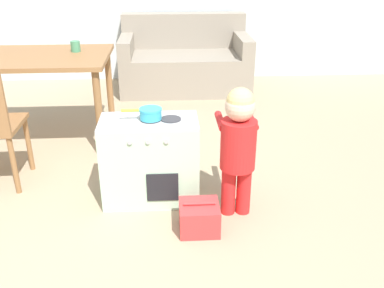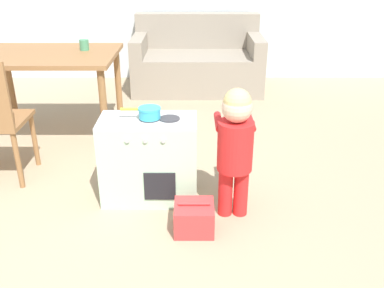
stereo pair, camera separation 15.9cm
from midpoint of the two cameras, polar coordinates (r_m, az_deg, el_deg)
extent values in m
plane|color=tan|center=(2.38, -13.54, -15.70)|extent=(16.00, 16.00, 0.00)
cube|color=#B2DBB7|center=(2.76, -3.82, -2.26)|extent=(0.61, 0.32, 0.54)
cube|color=#B7BABC|center=(2.65, -3.99, 3.11)|extent=(0.61, 0.32, 0.02)
cylinder|color=#38383D|center=(2.64, -3.67, 3.39)|extent=(0.13, 0.13, 0.01)
cylinder|color=#38383D|center=(2.64, -1.02, 3.39)|extent=(0.13, 0.13, 0.01)
cube|color=black|center=(2.66, -2.35, -5.69)|extent=(0.19, 0.01, 0.19)
cylinder|color=#B2B2B7|center=(2.53, -6.62, 0.44)|extent=(0.03, 0.01, 0.03)
cylinder|color=#B2B2B7|center=(2.52, -4.21, 0.44)|extent=(0.03, 0.01, 0.03)
cylinder|color=#B2B2B7|center=(2.51, -1.78, 0.43)|extent=(0.03, 0.01, 0.03)
cylinder|color=#38B2D6|center=(2.63, -3.69, 4.16)|extent=(0.13, 0.13, 0.07)
cylinder|color=#38B2D6|center=(2.62, -3.71, 4.74)|extent=(0.14, 0.14, 0.01)
cylinder|color=#B7DB33|center=(2.63, -6.36, 4.64)|extent=(0.11, 0.02, 0.02)
cylinder|color=red|center=(2.65, 6.44, -6.35)|extent=(0.09, 0.09, 0.32)
cylinder|color=red|center=(2.66, 8.48, -6.32)|extent=(0.09, 0.09, 0.32)
cylinder|color=red|center=(2.51, 7.85, -0.29)|extent=(0.21, 0.21, 0.30)
sphere|color=beige|center=(2.42, 8.17, 4.81)|extent=(0.17, 0.17, 0.17)
sphere|color=#DBC17A|center=(2.41, 8.21, 5.49)|extent=(0.16, 0.16, 0.16)
cylinder|color=red|center=(2.57, 5.56, 2.97)|extent=(0.04, 0.24, 0.04)
cylinder|color=red|center=(2.59, 9.75, 2.93)|extent=(0.04, 0.24, 0.04)
cube|color=#D13838|center=(2.53, 2.34, -9.81)|extent=(0.23, 0.22, 0.17)
cylinder|color=#D13838|center=(2.48, 2.38, -8.02)|extent=(0.18, 0.02, 0.02)
cube|color=olive|center=(3.69, -17.30, 11.23)|extent=(1.11, 0.82, 0.03)
cylinder|color=olive|center=(3.35, -10.03, 3.99)|extent=(0.06, 0.06, 0.71)
cylinder|color=olive|center=(4.26, -21.77, 7.11)|extent=(0.06, 0.06, 0.71)
cylinder|color=olive|center=(4.00, -8.39, 7.55)|extent=(0.06, 0.06, 0.71)
cylinder|color=olive|center=(3.10, -20.61, -2.04)|extent=(0.04, 0.04, 0.41)
cylinder|color=olive|center=(3.39, -18.75, 0.53)|extent=(0.04, 0.04, 0.41)
cube|color=gray|center=(5.04, 1.90, 9.67)|extent=(1.45, 0.85, 0.42)
cube|color=gray|center=(5.27, 1.87, 14.90)|extent=(1.45, 0.20, 0.40)
cube|color=gray|center=(4.99, -5.81, 13.07)|extent=(0.14, 0.85, 0.20)
cube|color=gray|center=(5.03, 9.64, 12.94)|extent=(0.14, 0.85, 0.20)
cylinder|color=#478E66|center=(3.71, -12.69, 12.77)|extent=(0.08, 0.08, 0.09)
camera|label=1|loc=(0.08, -88.27, 0.80)|focal=40.00mm
camera|label=2|loc=(0.08, 91.73, -0.80)|focal=40.00mm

